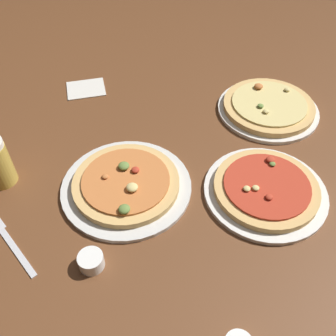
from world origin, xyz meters
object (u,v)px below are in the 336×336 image
(pizza_plate_near, at_px, (126,184))
(pizza_plate_far, at_px, (268,107))
(napkin_folded, at_px, (86,88))
(fork_left, at_px, (11,244))
(ramekin_sauce, at_px, (91,261))
(pizza_plate_side, at_px, (266,189))

(pizza_plate_near, bearing_deg, pizza_plate_far, 43.80)
(napkin_folded, bearing_deg, pizza_plate_far, -4.70)
(napkin_folded, bearing_deg, pizza_plate_near, -62.14)
(fork_left, bearing_deg, pizza_plate_near, 40.46)
(pizza_plate_far, bearing_deg, ramekin_sauce, -125.06)
(pizza_plate_near, relative_size, napkin_folded, 2.67)
(pizza_plate_side, bearing_deg, fork_left, -159.34)
(pizza_plate_near, bearing_deg, ramekin_sauce, -98.38)
(pizza_plate_side, relative_size, napkin_folded, 2.49)
(pizza_plate_side, xyz_separation_m, fork_left, (-0.59, -0.22, -0.01))
(pizza_plate_side, relative_size, ramekin_sauce, 5.56)
(ramekin_sauce, xyz_separation_m, napkin_folded, (-0.19, 0.65, -0.01))
(pizza_plate_far, height_order, ramekin_sauce, pizza_plate_far)
(ramekin_sauce, bearing_deg, pizza_plate_near, 81.62)
(pizza_plate_near, relative_size, ramekin_sauce, 5.97)
(pizza_plate_side, xyz_separation_m, napkin_folded, (-0.58, 0.40, -0.01))
(fork_left, bearing_deg, napkin_folded, 89.14)
(pizza_plate_far, distance_m, napkin_folded, 0.61)
(ramekin_sauce, bearing_deg, napkin_folded, 106.23)
(pizza_plate_far, bearing_deg, napkin_folded, 175.30)
(pizza_plate_near, relative_size, fork_left, 2.02)
(pizza_plate_far, xyz_separation_m, ramekin_sauce, (-0.42, -0.60, 0.00))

